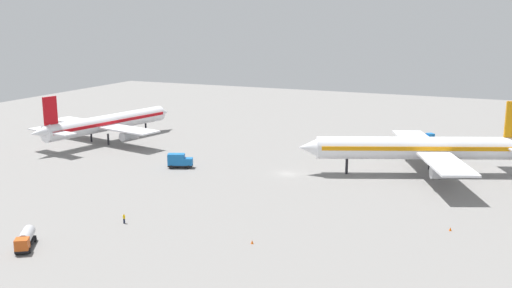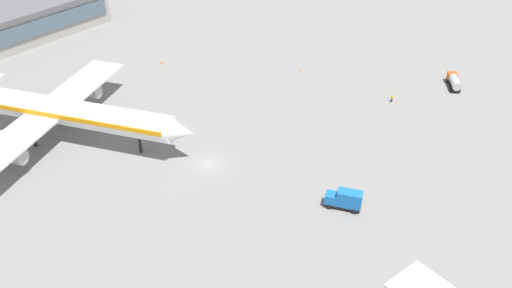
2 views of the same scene
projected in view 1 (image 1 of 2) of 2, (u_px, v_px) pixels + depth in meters
The scene contains 9 objects.
ground at pixel (287, 174), 126.67m from camera, with size 288.00×288.00×0.00m, color gray.
airplane_at_gate at pixel (422, 148), 125.07m from camera, with size 41.88×50.68×16.19m.
airplane_taxiing at pixel (107, 123), 158.21m from camera, with size 47.07×38.28×14.44m.
catering_truck at pixel (179, 161), 131.31m from camera, with size 3.90×5.90×3.30m.
fuel_truck at pixel (25, 239), 85.78m from camera, with size 6.29×5.08×2.50m.
pushback_tractor at pixel (427, 137), 161.02m from camera, with size 4.31×4.57×1.90m.
ground_crew_worker at pixel (124, 218), 96.06m from camera, with size 0.48×0.56×1.67m.
safety_cone_near_gate at pixel (252, 242), 87.51m from camera, with size 0.44×0.44×0.60m, color #EA590C.
safety_cone_mid_apron at pixel (450, 229), 92.82m from camera, with size 0.44×0.44×0.60m, color #EA590C.
Camera 1 is at (-114.93, -42.37, 33.63)m, focal length 40.52 mm.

